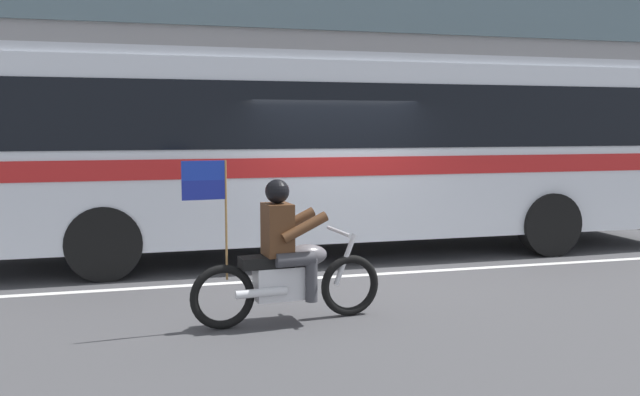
% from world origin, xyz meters
% --- Properties ---
extents(ground_plane, '(60.00, 60.00, 0.00)m').
position_xyz_m(ground_plane, '(0.00, 0.00, 0.00)').
color(ground_plane, '#3D3D3F').
extents(sidewalk_curb, '(28.00, 3.80, 0.15)m').
position_xyz_m(sidewalk_curb, '(0.00, 5.10, 0.07)').
color(sidewalk_curb, gray).
rests_on(sidewalk_curb, ground_plane).
extents(lane_center_stripe, '(26.60, 0.14, 0.01)m').
position_xyz_m(lane_center_stripe, '(0.00, -0.60, 0.00)').
color(lane_center_stripe, silver).
rests_on(lane_center_stripe, ground_plane).
extents(transit_bus, '(11.96, 2.68, 3.22)m').
position_xyz_m(transit_bus, '(0.39, 1.19, 1.88)').
color(transit_bus, silver).
rests_on(transit_bus, ground_plane).
extents(motorcycle_with_rider, '(2.19, 0.65, 1.78)m').
position_xyz_m(motorcycle_with_rider, '(-1.30, -2.58, 0.67)').
color(motorcycle_with_rider, black).
rests_on(motorcycle_with_rider, ground_plane).
extents(fire_hydrant, '(0.22, 0.30, 0.75)m').
position_xyz_m(fire_hydrant, '(1.50, 4.12, 0.52)').
color(fire_hydrant, gold).
rests_on(fire_hydrant, sidewalk_curb).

